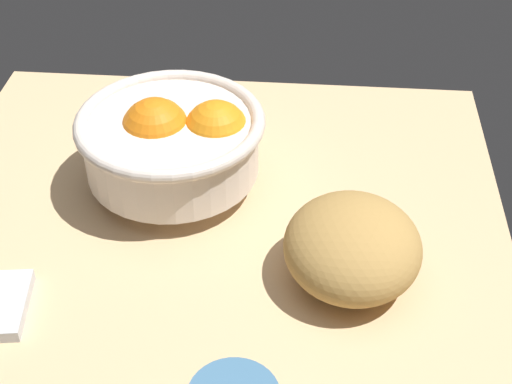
{
  "coord_description": "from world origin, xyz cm",
  "views": [
    {
      "loc": [
        10.45,
        -59.99,
        56.22
      ],
      "look_at": [
        5.2,
        2.47,
        5.0
      ],
      "focal_mm": 52.37,
      "sensor_mm": 36.0,
      "label": 1
    }
  ],
  "objects": [
    {
      "name": "ground_plane",
      "position": [
        0.0,
        0.0,
        -1.5
      ],
      "size": [
        67.1,
        67.69,
        3.0
      ],
      "primitive_type": "cube",
      "color": "#D8B282"
    },
    {
      "name": "fruit_bowl",
      "position": [
        -4.87,
        9.42,
        6.35
      ],
      "size": [
        21.77,
        21.77,
        11.43
      ],
      "color": "silver",
      "rests_on": "ground"
    },
    {
      "name": "bread_loaf",
      "position": [
        15.58,
        -4.4,
        4.16
      ],
      "size": [
        14.08,
        15.03,
        8.31
      ],
      "primitive_type": "ellipsoid",
      "rotation": [
        0.0,
        0.0,
        1.57
      ],
      "color": "#B48846",
      "rests_on": "ground"
    }
  ]
}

